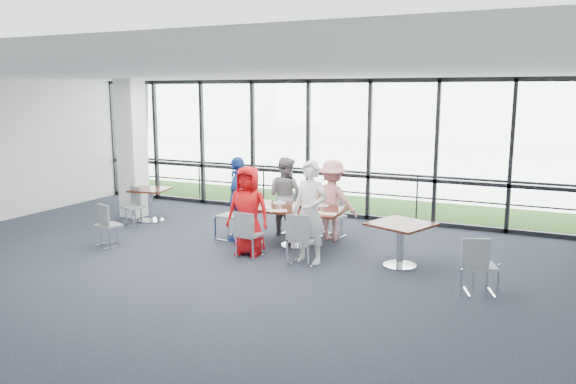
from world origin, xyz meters
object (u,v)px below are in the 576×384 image
at_px(chair_main_fl, 293,214).
at_px(chair_spare_r, 481,266).
at_px(diner_near_left, 248,210).
at_px(chair_main_fr, 333,216).
at_px(chair_main_end, 232,216).
at_px(main_table, 295,214).
at_px(diner_end, 239,199).
at_px(structural_column, 132,149).
at_px(diner_near_right, 310,212).
at_px(diner_far_left, 285,196).
at_px(side_table_right, 401,229).
at_px(side_table_left, 150,194).
at_px(chair_main_nr, 304,239).
at_px(chair_main_nl, 249,235).
at_px(chair_spare_lb, 133,207).
at_px(chair_spare_la, 109,225).
at_px(diner_far_right, 332,200).

xyz_separation_m(chair_main_fl, chair_spare_r, (3.94, -2.06, 0.01)).
distance_m(diner_near_left, chair_main_fr, 2.06).
distance_m(diner_near_left, chair_main_end, 1.12).
distance_m(main_table, diner_end, 1.19).
bearing_deg(chair_main_fl, structural_column, -4.03).
bearing_deg(diner_near_right, diner_far_left, 135.83).
distance_m(chair_main_fr, chair_spare_r, 3.75).
xyz_separation_m(side_table_right, diner_near_right, (-1.48, -0.41, 0.24)).
relative_size(side_table_left, diner_end, 0.55).
relative_size(chair_main_nr, chair_main_fl, 1.06).
height_order(main_table, diner_end, diner_end).
relative_size(main_table, chair_main_fl, 2.34).
bearing_deg(diner_far_left, chair_main_fr, -154.00).
xyz_separation_m(diner_near_left, chair_main_nl, (0.11, -0.17, -0.40)).
distance_m(chair_main_nr, chair_spare_lb, 4.63).
xyz_separation_m(side_table_right, diner_end, (-3.30, 0.31, 0.19)).
relative_size(main_table, chair_spare_la, 2.31).
bearing_deg(side_table_right, side_table_left, 171.34).
bearing_deg(diner_end, side_table_right, 71.78).
xyz_separation_m(diner_far_right, chair_main_nl, (-0.90, -1.74, -0.39)).
distance_m(diner_near_left, diner_far_left, 1.54).
bearing_deg(diner_far_right, chair_spare_la, 36.69).
bearing_deg(chair_spare_lb, structural_column, -33.89).
distance_m(diner_end, chair_main_fr, 1.94).
height_order(side_table_left, diner_end, diner_end).
height_order(diner_end, chair_main_end, diner_end).
xyz_separation_m(main_table, diner_far_right, (0.47, 0.75, 0.18)).
bearing_deg(side_table_left, diner_near_right, -16.38).
relative_size(side_table_right, diner_near_left, 0.73).
bearing_deg(main_table, side_table_left, 170.47).
xyz_separation_m(chair_main_nr, chair_main_fl, (-1.03, 1.82, -0.03)).
height_order(structural_column, diner_end, structural_column).
xyz_separation_m(main_table, diner_near_left, (-0.54, -0.83, 0.19)).
height_order(diner_near_right, diner_far_right, diner_near_right).
bearing_deg(chair_main_end, structural_column, -97.31).
bearing_deg(diner_near_right, structural_column, 170.49).
bearing_deg(structural_column, diner_near_right, -17.10).
distance_m(side_table_left, chair_main_nr, 4.67).
distance_m(chair_main_fl, chair_spare_la, 3.65).
bearing_deg(chair_main_fl, chair_spare_lb, 8.45).
relative_size(diner_far_right, chair_main_fl, 1.96).
distance_m(diner_near_left, chair_spare_r, 4.08).
distance_m(diner_near_right, chair_spare_r, 2.91).
bearing_deg(diner_far_right, chair_main_nl, 67.66).
xyz_separation_m(chair_main_nl, chair_spare_r, (3.94, -0.18, 0.01)).
xyz_separation_m(main_table, chair_spare_r, (3.50, -1.17, -0.20)).
height_order(diner_near_left, diner_far_left, diner_near_left).
relative_size(chair_main_fr, chair_spare_la, 1.04).
xyz_separation_m(diner_near_left, diner_end, (-0.63, 0.74, 0.03)).
bearing_deg(chair_spare_lb, main_table, -162.81).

